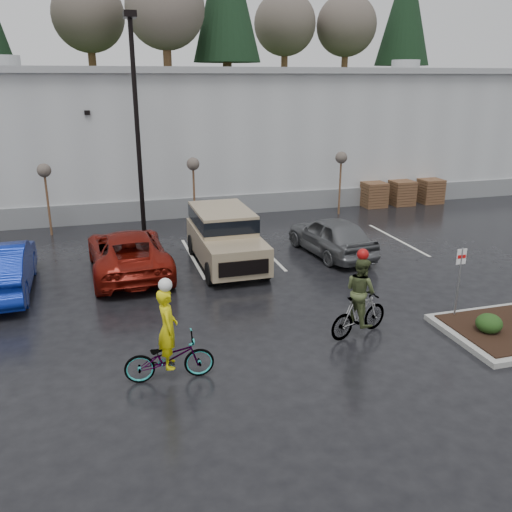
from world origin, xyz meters
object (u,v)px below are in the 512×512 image
object	(u,v)px
pallet_stack_a	(374,195)
cyclist_hivis	(169,349)
lamppost	(136,103)
cyclist_olive	(360,305)
car_blue	(0,268)
sapling_east	(341,161)
pallet_stack_b	(401,193)
car_grey	(331,236)
car_red	(128,252)
fire_lane_sign	(459,275)
suv_tan	(226,239)
sapling_west	(44,174)
sapling_mid	(193,168)
pallet_stack_c	(430,191)

from	to	relation	value
pallet_stack_a	cyclist_hivis	world-z (taller)	cyclist_hivis
lamppost	cyclist_olive	world-z (taller)	lamppost
lamppost	car_blue	size ratio (longest dim) A/B	1.76
sapling_east	pallet_stack_b	world-z (taller)	sapling_east
car_blue	car_grey	world-z (taller)	car_blue
pallet_stack_a	cyclist_olive	xyz separation A→B (m)	(-7.80, -13.86, 0.22)
car_red	pallet_stack_a	bearing A→B (deg)	-154.90
fire_lane_sign	suv_tan	bearing A→B (deg)	128.56
sapling_west	car_grey	size ratio (longest dim) A/B	0.70
sapling_mid	suv_tan	xyz separation A→B (m)	(0.06, -6.23, -1.70)
sapling_west	sapling_east	bearing A→B (deg)	0.00
sapling_west	lamppost	bearing A→B (deg)	-14.04
lamppost	pallet_stack_c	bearing A→B (deg)	7.13
sapling_west	car_red	bearing A→B (deg)	-63.39
pallet_stack_a	car_grey	xyz separation A→B (m)	(-5.64, -7.11, 0.11)
sapling_east	car_blue	world-z (taller)	sapling_east
sapling_west	car_blue	xyz separation A→B (m)	(-1.08, -6.80, -1.87)
pallet_stack_b	fire_lane_sign	xyz separation A→B (m)	(-6.40, -13.80, 0.73)
lamppost	suv_tan	world-z (taller)	lamppost
pallet_stack_c	suv_tan	bearing A→B (deg)	-151.70
sapling_east	pallet_stack_a	world-z (taller)	sapling_east
suv_tan	sapling_mid	bearing A→B (deg)	90.59
lamppost	fire_lane_sign	size ratio (longest dim) A/B	4.19
car_blue	pallet_stack_a	bearing A→B (deg)	-157.31
car_red	cyclist_hivis	bearing A→B (deg)	90.80
sapling_mid	cyclist_olive	world-z (taller)	sapling_mid
pallet_stack_c	car_blue	world-z (taller)	car_blue
sapling_east	cyclist_hivis	size ratio (longest dim) A/B	1.27
car_grey	cyclist_olive	size ratio (longest dim) A/B	1.86
pallet_stack_a	cyclist_olive	bearing A→B (deg)	-119.38
lamppost	cyclist_hivis	distance (m)	13.64
sapling_west	car_red	world-z (taller)	sapling_west
lamppost	cyclist_olive	bearing A→B (deg)	-68.38
lamppost	fire_lane_sign	world-z (taller)	lamppost
sapling_mid	car_red	size ratio (longest dim) A/B	0.57
sapling_east	lamppost	bearing A→B (deg)	-174.29
pallet_stack_c	car_grey	xyz separation A→B (m)	(-9.14, -7.11, 0.11)
suv_tan	car_grey	bearing A→B (deg)	1.61
pallet_stack_c	lamppost	bearing A→B (deg)	-172.87
sapling_mid	car_grey	world-z (taller)	sapling_mid
sapling_west	car_grey	world-z (taller)	sapling_west
lamppost	car_grey	xyz separation A→B (m)	(6.86, -5.11, -4.90)
lamppost	car_blue	bearing A→B (deg)	-131.24
sapling_west	suv_tan	bearing A→B (deg)	-43.52
lamppost	pallet_stack_a	distance (m)	13.61
pallet_stack_c	car_blue	distance (m)	22.48
sapling_east	car_red	xyz separation A→B (m)	(-10.98, -6.02, -1.94)
sapling_west	fire_lane_sign	distance (m)	17.46
sapling_east	car_blue	bearing A→B (deg)	-155.74
car_blue	suv_tan	world-z (taller)	suv_tan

